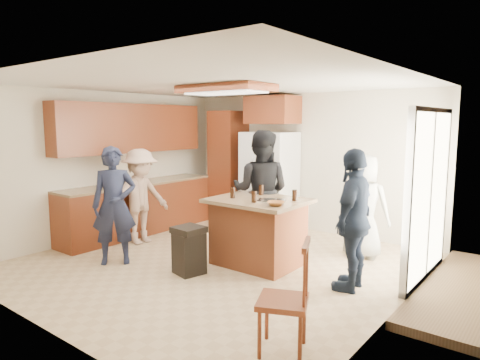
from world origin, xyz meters
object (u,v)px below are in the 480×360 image
Objects in this scene: person_side_right at (354,220)px; kitchen_island at (258,231)px; refrigerator at (269,181)px; spindle_chair at (285,301)px; trash_bin at (189,250)px; person_behind_left at (261,191)px; person_front_left at (114,205)px; person_counter at (140,196)px; person_behind_right at (364,206)px.

kitchen_island is (-1.41, 0.04, -0.37)m from person_side_right.
refrigerator reaches higher than spindle_chair.
trash_bin is at bearing 156.58° from spindle_chair.
refrigerator reaches higher than trash_bin.
person_behind_left is at bearing 84.40° from trash_bin.
person_side_right is 1.75m from spindle_chair.
person_counter is at bearing 71.76° from person_front_left.
person_front_left reaches higher than spindle_chair.
person_counter is at bearing -90.69° from person_side_right.
spindle_chair is (3.66, -1.43, -0.32)m from person_counter.
spindle_chair is (3.15, -0.55, -0.38)m from person_front_left.
person_counter is (-3.17, -1.53, 0.02)m from person_behind_right.
person_behind_left is 1.04× the size of refrigerator.
person_behind_right is at bearing -15.77° from refrigerator.
person_behind_right is at bearing 99.47° from spindle_chair.
person_behind_left is 1.54m from person_behind_right.
person_side_right is at bearing 94.05° from spindle_chair.
spindle_chair is (1.53, -1.74, -0.02)m from kitchen_island.
kitchen_island is at bearing -60.23° from refrigerator.
refrigerator is (0.60, 2.99, 0.07)m from person_front_left.
person_front_left is 0.92× the size of refrigerator.
person_front_left is 3.21m from spindle_chair.
refrigerator is 1.41× the size of kitchen_island.
person_behind_right reaches higher than spindle_chair.
person_front_left is 0.98× the size of person_side_right.
trash_bin is at bearing 48.09° from person_behind_right.
trash_bin is at bearing -78.83° from refrigerator.
refrigerator reaches higher than person_counter.
refrigerator is at bearing 101.17° from trash_bin.
refrigerator is 2.77m from trash_bin.
spindle_chair is (2.03, -0.88, 0.13)m from trash_bin.
person_front_left is 1.07× the size of person_counter.
refrigerator reaches higher than person_side_right.
person_side_right reaches higher than person_behind_right.
trash_bin is (0.52, -2.66, -0.58)m from refrigerator.
refrigerator is (1.11, 2.11, 0.12)m from person_counter.
kitchen_island is at bearing -75.70° from person_counter.
person_behind_left is 1.87m from person_side_right.
person_behind_right is 3.52m from person_counter.
person_behind_right is 2.62m from trash_bin.
person_side_right reaches higher than spindle_chair.
person_front_left is at bearing 36.75° from person_behind_right.
refrigerator is at bearing -21.96° from person_counter.
person_behind_left is at bearing 5.71° from person_front_left.
trash_bin is at bearing -71.79° from person_side_right.
refrigerator reaches higher than person_front_left.
person_counter reaches higher than spindle_chair.
person_side_right is 1.45m from kitchen_island.
person_behind_left is 1.87× the size of spindle_chair.
person_side_right is 2.14m from trash_bin.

